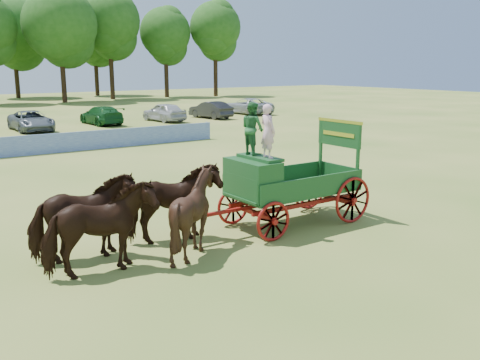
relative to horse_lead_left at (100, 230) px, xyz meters
name	(u,v)px	position (x,y,z in m)	size (l,w,h in m)	color
ground	(178,262)	(1.77, -0.31, -1.05)	(160.00, 160.00, 0.00)	#9A9145
horse_lead_left	(100,230)	(0.00, 0.00, 0.00)	(1.14, 2.50, 2.11)	black
horse_lead_right	(83,218)	(0.00, 1.10, 0.00)	(1.14, 2.50, 2.11)	black
horse_wheel_left	(194,213)	(2.40, 0.00, 0.00)	(1.70, 1.92, 2.11)	black
horse_wheel_right	(173,203)	(2.40, 1.10, 0.00)	(1.14, 2.50, 2.11)	black
farm_dray	(274,174)	(5.38, 0.58, 0.53)	(6.00, 2.00, 3.63)	#9D100F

